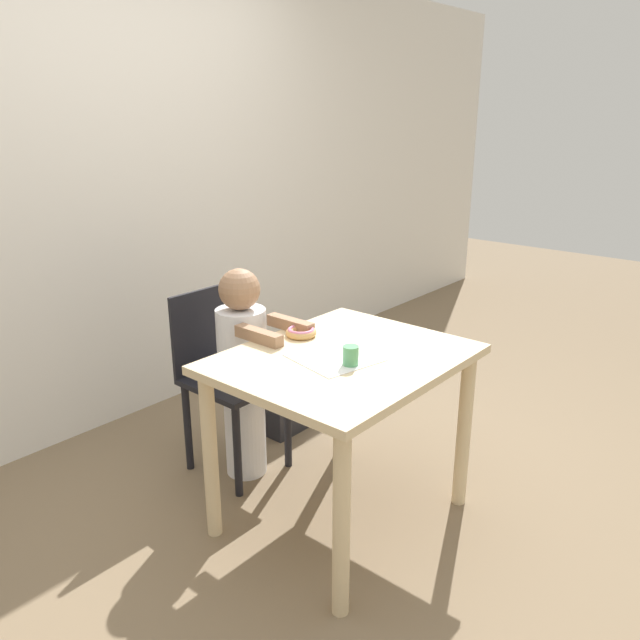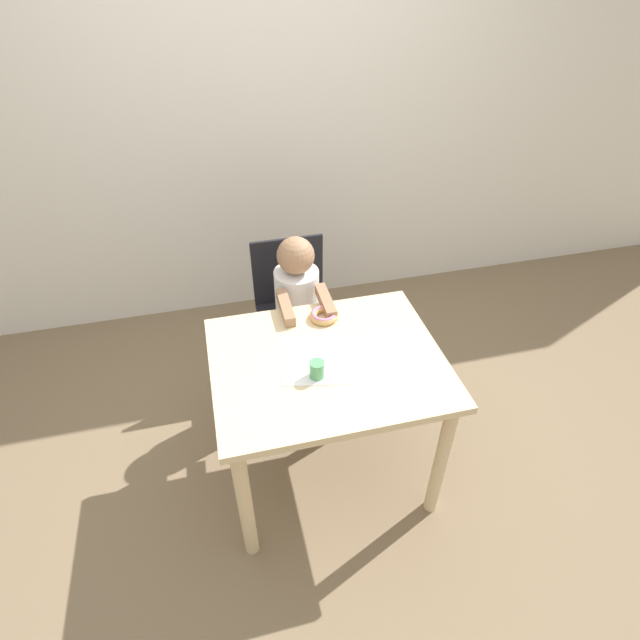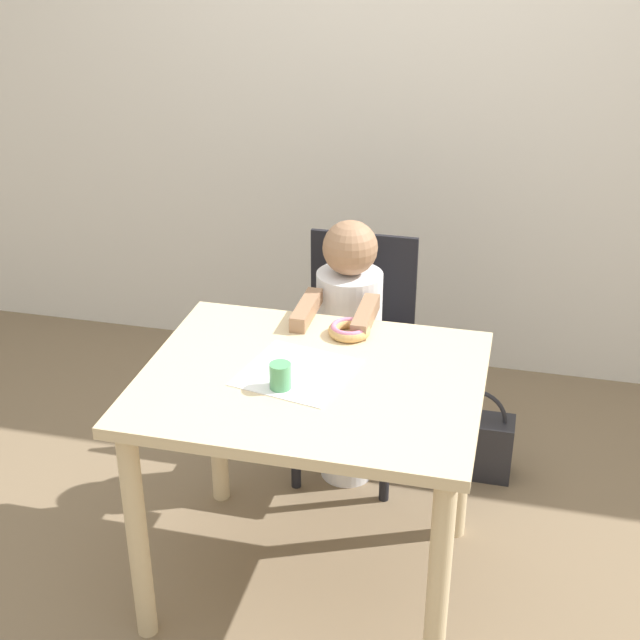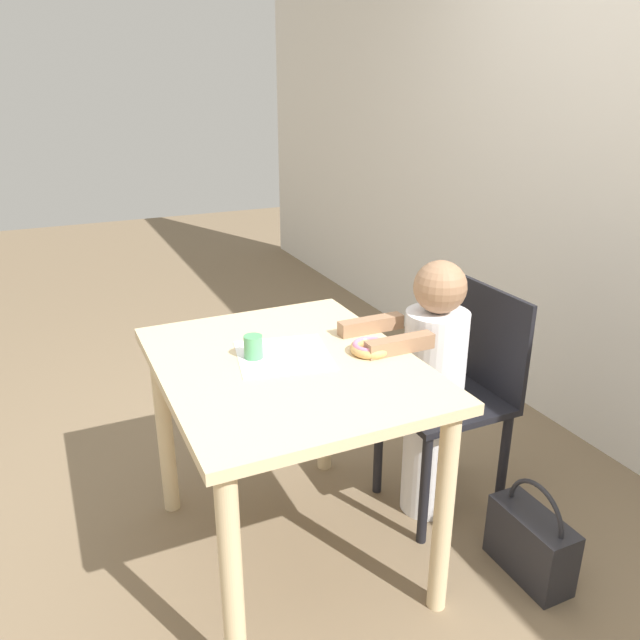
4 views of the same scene
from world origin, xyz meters
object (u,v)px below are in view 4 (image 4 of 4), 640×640
chair (457,396)px  child_figure (431,389)px  cup (253,347)px  donut (370,347)px  handbag (531,542)px

chair → child_figure: size_ratio=0.86×
child_figure → cup: child_figure is taller
donut → chair: bearing=98.7°
chair → child_figure: (0.00, -0.12, 0.06)m
donut → child_figure: bearing=102.0°
handbag → cup: cup is taller
handbag → cup: 1.14m
chair → donut: chair is taller
cup → chair: bearing=86.0°
chair → donut: bearing=-81.3°
chair → child_figure: bearing=-90.0°
chair → donut: (0.06, -0.42, 0.30)m
donut → handbag: bearing=48.2°
cup → donut: bearing=71.6°
handbag → donut: bearing=-131.8°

